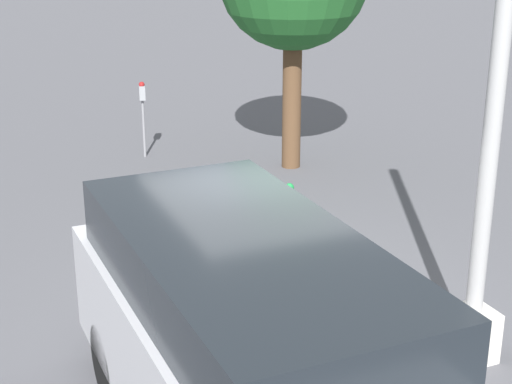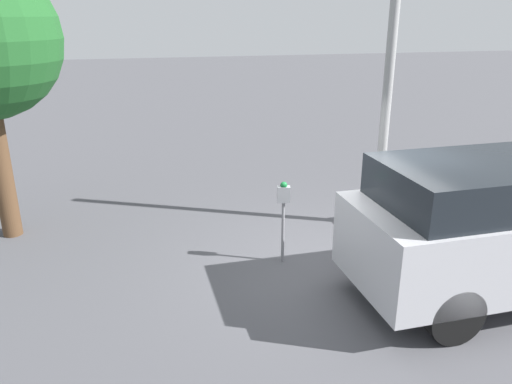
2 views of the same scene
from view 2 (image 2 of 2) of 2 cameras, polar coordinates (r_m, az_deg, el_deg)
name	(u,v)px [view 2 (image 2 of 2)]	position (r m, az deg, el deg)	size (l,w,h in m)	color
ground_plane	(337,269)	(8.10, 9.20, -8.73)	(80.00, 80.00, 0.00)	#4C4C51
parking_meter_near	(283,203)	(7.84, 3.16, -1.32)	(0.22, 0.15, 1.37)	gray
lamp_post	(384,130)	(9.34, 14.41, 6.86)	(0.44, 0.44, 5.42)	beige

